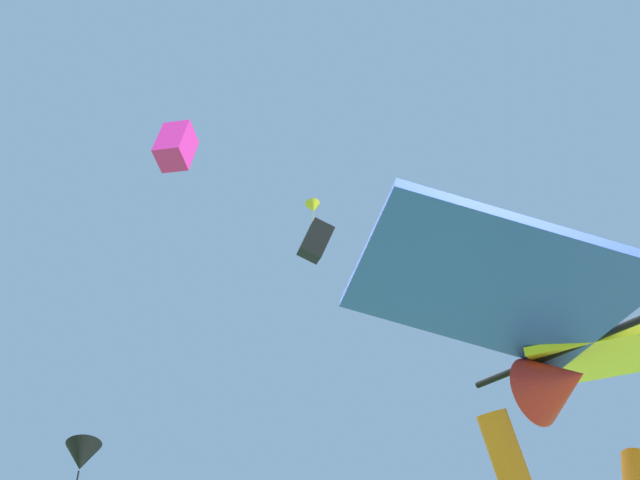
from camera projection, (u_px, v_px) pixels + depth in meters
held_stunt_kite at (568, 338)px, 2.22m from camera, size 1.80×1.06×0.40m
distant_kite_magenta_high_left at (176, 146)px, 15.81m from camera, size 1.14×1.09×1.25m
distant_kite_black_mid_right at (316, 241)px, 23.68m from camera, size 1.32×1.25×1.64m
distant_kite_yellow_overhead_distant at (313, 208)px, 30.71m from camera, size 0.77×0.86×1.61m
distant_kite_black_mid_left at (82, 457)px, 24.38m from camera, size 1.60×1.78×3.13m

